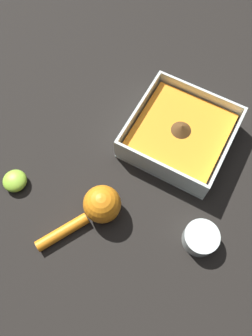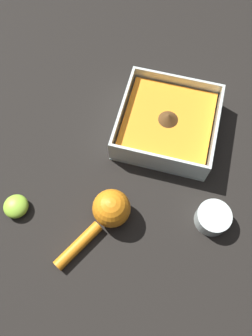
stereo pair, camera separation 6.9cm
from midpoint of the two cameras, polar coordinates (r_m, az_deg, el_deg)
name	(u,v)px [view 1 (the left image)]	position (r m, az deg, el deg)	size (l,w,h in m)	color
ground_plane	(176,151)	(0.76, 11.33, 2.58)	(4.00, 4.00, 0.00)	black
square_dish	(180,135)	(0.76, 11.93, 5.39)	(0.22, 0.22, 0.07)	silver
spice_bowl	(200,238)	(0.69, 15.71, -12.02)	(0.07, 0.07, 0.04)	silver
lemon_squeezer	(97,207)	(0.66, -2.01, -7.22)	(0.12, 0.18, 0.08)	orange
lemon_half	(15,181)	(0.73, -16.28, -2.47)	(0.05, 0.05, 0.03)	#93CC38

